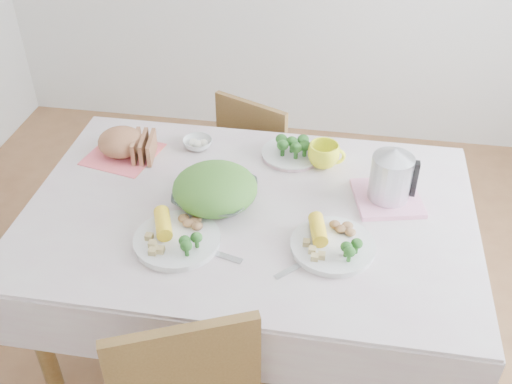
% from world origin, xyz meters
% --- Properties ---
extents(floor, '(3.60, 3.60, 0.00)m').
position_xyz_m(floor, '(0.00, 0.00, 0.00)').
color(floor, brown).
rests_on(floor, ground).
extents(dining_table, '(1.40, 0.90, 0.75)m').
position_xyz_m(dining_table, '(0.00, 0.00, 0.38)').
color(dining_table, brown).
rests_on(dining_table, floor).
extents(tablecloth, '(1.50, 1.00, 0.01)m').
position_xyz_m(tablecloth, '(0.00, 0.00, 0.76)').
color(tablecloth, beige).
rests_on(tablecloth, dining_table).
extents(chair_far, '(0.49, 0.49, 0.82)m').
position_xyz_m(chair_far, '(-0.04, 0.78, 0.46)').
color(chair_far, brown).
rests_on(chair_far, floor).
extents(salad_bowl, '(0.31, 0.31, 0.07)m').
position_xyz_m(salad_bowl, '(-0.12, 0.01, 0.79)').
color(salad_bowl, white).
rests_on(salad_bowl, tablecloth).
extents(dinner_plate_left, '(0.28, 0.28, 0.02)m').
position_xyz_m(dinner_plate_left, '(-0.19, -0.21, 0.77)').
color(dinner_plate_left, white).
rests_on(dinner_plate_left, tablecloth).
extents(dinner_plate_right, '(0.30, 0.30, 0.02)m').
position_xyz_m(dinner_plate_right, '(0.29, -0.15, 0.77)').
color(dinner_plate_right, white).
rests_on(dinner_plate_right, tablecloth).
extents(broccoli_plate, '(0.26, 0.26, 0.02)m').
position_xyz_m(broccoli_plate, '(0.10, 0.34, 0.77)').
color(broccoli_plate, beige).
rests_on(broccoli_plate, tablecloth).
extents(napkin, '(0.29, 0.29, 0.00)m').
position_xyz_m(napkin, '(-0.53, 0.24, 0.76)').
color(napkin, '#FF666F').
rests_on(napkin, tablecloth).
extents(bread_loaf, '(0.21, 0.21, 0.10)m').
position_xyz_m(bread_loaf, '(-0.53, 0.24, 0.82)').
color(bread_loaf, brown).
rests_on(bread_loaf, napkin).
extents(fruit_bowl, '(0.12, 0.12, 0.04)m').
position_xyz_m(fruit_bowl, '(-0.26, 0.34, 0.78)').
color(fruit_bowl, white).
rests_on(fruit_bowl, tablecloth).
extents(yellow_mug, '(0.13, 0.13, 0.09)m').
position_xyz_m(yellow_mug, '(0.22, 0.30, 0.81)').
color(yellow_mug, '#FDFF28').
rests_on(yellow_mug, tablecloth).
extents(pink_tray, '(0.26, 0.26, 0.02)m').
position_xyz_m(pink_tray, '(0.46, 0.12, 0.77)').
color(pink_tray, '#FC9ABD').
rests_on(pink_tray, tablecloth).
extents(electric_kettle, '(0.15, 0.15, 0.20)m').
position_xyz_m(electric_kettle, '(0.46, 0.12, 0.88)').
color(electric_kettle, '#B2B5BA').
rests_on(electric_kettle, pink_tray).
extents(fork_left, '(0.02, 0.19, 0.00)m').
position_xyz_m(fork_left, '(-0.19, -0.20, 0.76)').
color(fork_left, silver).
rests_on(fork_left, tablecloth).
extents(fork_right, '(0.13, 0.14, 0.00)m').
position_xyz_m(fork_right, '(0.19, -0.25, 0.76)').
color(fork_right, silver).
rests_on(fork_right, tablecloth).
extents(knife, '(0.19, 0.07, 0.00)m').
position_xyz_m(knife, '(-0.07, -0.23, 0.76)').
color(knife, silver).
rests_on(knife, tablecloth).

